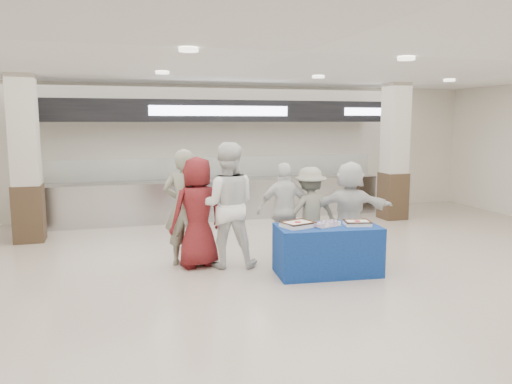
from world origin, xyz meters
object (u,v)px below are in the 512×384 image
object	(u,v)px
soldier_a	(185,208)
civilian_white	(349,209)
sheet_cake_right	(357,222)
cupcake_tray	(326,224)
soldier_b	(310,212)
display_table	(327,250)
civilian_maroon	(197,212)
sheet_cake_left	(298,224)
chef_tall	(227,205)
chef_short	(285,210)

from	to	relation	value
soldier_a	civilian_white	bearing A→B (deg)	-165.53
sheet_cake_right	cupcake_tray	world-z (taller)	sheet_cake_right
sheet_cake_right	soldier_a	size ratio (longest dim) A/B	0.24
cupcake_tray	soldier_b	bearing A→B (deg)	80.15
display_table	civilian_maroon	xyz separation A→B (m)	(-1.83, 0.95, 0.51)
display_table	civilian_white	distance (m)	1.20
soldier_b	sheet_cake_left	bearing A→B (deg)	56.94
chef_tall	civilian_white	xyz separation A→B (m)	(2.13, -0.04, -0.17)
soldier_a	soldier_b	distance (m)	2.16
chef_short	civilian_white	size ratio (longest dim) A/B	0.98
display_table	civilian_maroon	distance (m)	2.13
sheet_cake_right	soldier_b	size ratio (longest dim) A/B	0.29
chef_short	soldier_b	distance (m)	0.44
soldier_a	chef_short	xyz separation A→B (m)	(1.71, 0.00, -0.13)
soldier_a	chef_tall	bearing A→B (deg)	178.91
display_table	chef_tall	world-z (taller)	chef_tall
display_table	cupcake_tray	bearing A→B (deg)	-168.52
sheet_cake_left	soldier_b	world-z (taller)	soldier_b
sheet_cake_right	chef_short	xyz separation A→B (m)	(-0.74, 1.19, 0.02)
display_table	chef_short	size ratio (longest dim) A/B	0.95
chef_tall	chef_short	bearing A→B (deg)	-152.88
cupcake_tray	soldier_a	distance (m)	2.26
soldier_b	civilian_white	xyz separation A→B (m)	(0.62, -0.24, 0.05)
civilian_maroon	chef_short	distance (m)	1.54
civilian_maroon	chef_tall	size ratio (longest dim) A/B	0.89
cupcake_tray	chef_tall	bearing A→B (deg)	147.21
soldier_a	chef_short	world-z (taller)	soldier_a
sheet_cake_left	chef_short	world-z (taller)	chef_short
soldier_a	soldier_b	size ratio (longest dim) A/B	1.22
soldier_a	chef_short	size ratio (longest dim) A/B	1.16
display_table	civilian_white	xyz separation A→B (m)	(0.77, 0.81, 0.45)
chef_tall	chef_short	xyz separation A→B (m)	(1.07, 0.26, -0.18)
display_table	sheet_cake_left	world-z (taller)	sheet_cake_left
civilian_maroon	chef_tall	bearing A→B (deg)	150.96
sheet_cake_right	soldier_b	distance (m)	1.17
chef_tall	chef_short	distance (m)	1.12
cupcake_tray	civilian_white	bearing A→B (deg)	45.12
cupcake_tray	sheet_cake_right	bearing A→B (deg)	-9.33
display_table	civilian_white	world-z (taller)	civilian_white
soldier_a	cupcake_tray	bearing A→B (deg)	171.20
chef_tall	chef_short	size ratio (longest dim) A/B	1.22
sheet_cake_left	civilian_maroon	world-z (taller)	civilian_maroon
civilian_white	sheet_cake_left	bearing A→B (deg)	48.69
chef_tall	soldier_b	bearing A→B (deg)	-158.90
display_table	soldier_b	distance (m)	1.13
display_table	chef_short	xyz separation A→B (m)	(-0.29, 1.11, 0.44)
display_table	chef_tall	distance (m)	1.72
soldier_a	civilian_white	size ratio (longest dim) A/B	1.14
sheet_cake_right	chef_short	distance (m)	1.40
display_table	civilian_maroon	bearing A→B (deg)	158.27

